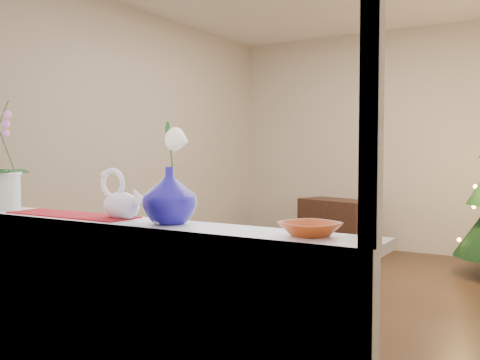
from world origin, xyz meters
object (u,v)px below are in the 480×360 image
object	(u,v)px
swan	(121,195)
blue_vase	(169,191)
paperweight	(160,216)
amber_dish	(310,230)
side_table	(337,227)

from	to	relation	value
swan	blue_vase	world-z (taller)	blue_vase
swan	blue_vase	bearing A→B (deg)	13.56
blue_vase	paperweight	xyz separation A→B (m)	(-0.01, -0.05, -0.10)
paperweight	amber_dish	bearing A→B (deg)	5.01
paperweight	amber_dish	size ratio (longest dim) A/B	0.43
swan	paperweight	world-z (taller)	swan
paperweight	blue_vase	bearing A→B (deg)	80.32
amber_dish	side_table	size ratio (longest dim) A/B	0.20
swan	amber_dish	bearing A→B (deg)	15.64
blue_vase	paperweight	world-z (taller)	blue_vase
side_table	amber_dish	bearing A→B (deg)	-52.50
swan	amber_dish	size ratio (longest dim) A/B	1.46
swan	side_table	world-z (taller)	swan
blue_vase	side_table	bearing A→B (deg)	101.75
swan	blue_vase	distance (m)	0.28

